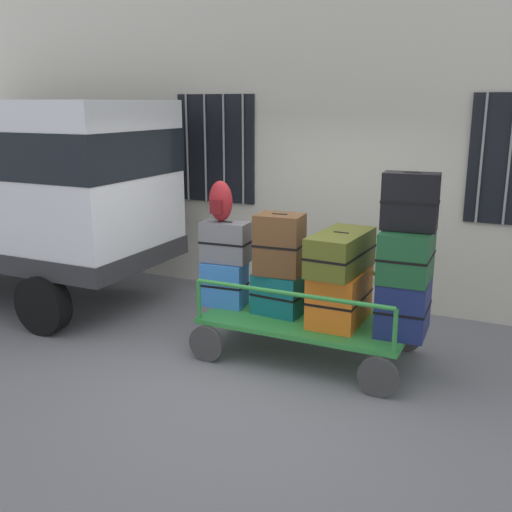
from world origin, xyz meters
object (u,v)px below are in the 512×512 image
object	(u,v)px
suitcase_midleft_bottom	(281,293)
suitcase_midright_top	(410,201)
suitcase_left_middle	(225,242)
suitcase_midleft_middle	(280,244)
suitcase_left_bottom	(224,284)
suitcase_center_bottom	(340,296)
suitcase_center_middle	(341,252)
luggage_cart	(308,324)
suitcase_midright_middle	(406,255)
suitcase_midright_bottom	(403,307)
backpack	(220,201)
van	(4,178)

from	to	relation	value
suitcase_midleft_bottom	suitcase_midright_top	bearing A→B (deg)	-1.50
suitcase_left_middle	suitcase_midleft_middle	xyz separation A→B (m)	(0.66, -0.02, 0.04)
suitcase_left_bottom	suitcase_midleft_middle	distance (m)	0.84
suitcase_midleft_bottom	suitcase_center_bottom	xyz separation A→B (m)	(0.66, -0.01, 0.05)
suitcase_center_middle	suitcase_center_bottom	bearing A→B (deg)	90.00
suitcase_midleft_bottom	suitcase_midleft_middle	xyz separation A→B (m)	(0.00, -0.05, 0.54)
suitcase_midright_top	suitcase_center_middle	bearing A→B (deg)	179.69
luggage_cart	suitcase_left_bottom	xyz separation A→B (m)	(-0.98, -0.04, 0.32)
suitcase_center_bottom	suitcase_midright_middle	distance (m)	0.83
luggage_cart	suitcase_center_middle	xyz separation A→B (m)	(0.33, 0.00, 0.82)
luggage_cart	suitcase_center_middle	world-z (taller)	suitcase_center_middle
suitcase_left_middle	suitcase_midleft_bottom	world-z (taller)	suitcase_left_middle
luggage_cart	suitcase_midleft_bottom	xyz separation A→B (m)	(-0.33, 0.03, 0.29)
suitcase_midright_bottom	suitcase_midright_top	distance (m)	1.04
suitcase_left_middle	suitcase_center_bottom	xyz separation A→B (m)	(1.31, 0.02, -0.45)
suitcase_center_middle	backpack	bearing A→B (deg)	-179.52
suitcase_midright_bottom	suitcase_center_middle	bearing A→B (deg)	179.58
van	suitcase_midleft_bottom	xyz separation A→B (m)	(4.14, -0.16, -0.99)
suitcase_midright_bottom	suitcase_midleft_middle	bearing A→B (deg)	-179.37
suitcase_midright_bottom	suitcase_left_middle	bearing A→B (deg)	179.81
suitcase_left_middle	suitcase_midleft_bottom	size ratio (longest dim) A/B	0.97
suitcase_midright_bottom	backpack	size ratio (longest dim) A/B	1.38
suitcase_midleft_middle	suitcase_midright_bottom	distance (m)	1.40
suitcase_left_bottom	suitcase_midleft_middle	bearing A→B (deg)	1.52
suitcase_midright_top	backpack	world-z (taller)	suitcase_midright_top
suitcase_midright_bottom	suitcase_midright_middle	bearing A→B (deg)	-90.00
van	suitcase_midright_middle	bearing A→B (deg)	-2.17
suitcase_left_bottom	suitcase_left_middle	xyz separation A→B (m)	(0.00, 0.04, 0.47)
backpack	suitcase_left_bottom	bearing A→B (deg)	-27.98
suitcase_midright_bottom	suitcase_midright_middle	xyz separation A→B (m)	(0.00, -0.01, 0.52)
luggage_cart	suitcase_midright_middle	world-z (taller)	suitcase_midright_middle
suitcase_center_middle	backpack	world-z (taller)	backpack
suitcase_left_bottom	suitcase_midleft_bottom	xyz separation A→B (m)	(0.66, 0.07, -0.03)
suitcase_midright_bottom	suitcase_center_bottom	bearing A→B (deg)	177.39
suitcase_center_middle	backpack	xyz separation A→B (m)	(-1.36, -0.01, 0.42)
suitcase_midleft_bottom	suitcase_midright_top	world-z (taller)	suitcase_midright_top
suitcase_left_middle	suitcase_center_middle	xyz separation A→B (m)	(1.31, -0.00, 0.03)
suitcase_left_bottom	suitcase_center_bottom	size ratio (longest dim) A/B	0.64
suitcase_left_bottom	backpack	size ratio (longest dim) A/B	1.15
suitcase_midright_bottom	suitcase_midright_top	xyz separation A→B (m)	(0.00, 0.00, 1.04)
backpack	suitcase_midleft_middle	bearing A→B (deg)	-0.63
luggage_cart	suitcase_midright_top	distance (m)	1.70
van	suitcase_midright_bottom	distance (m)	5.54
suitcase_center_bottom	suitcase_midright_top	xyz separation A→B (m)	(0.66, -0.03, 1.03)
suitcase_midright_bottom	backpack	world-z (taller)	backpack
van	suitcase_midright_middle	distance (m)	5.48
van	luggage_cart	distance (m)	4.66
suitcase_left_bottom	suitcase_center_bottom	distance (m)	1.31
suitcase_left_middle	suitcase_midright_top	distance (m)	2.05
suitcase_center_bottom	suitcase_midright_middle	bearing A→B (deg)	-3.19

